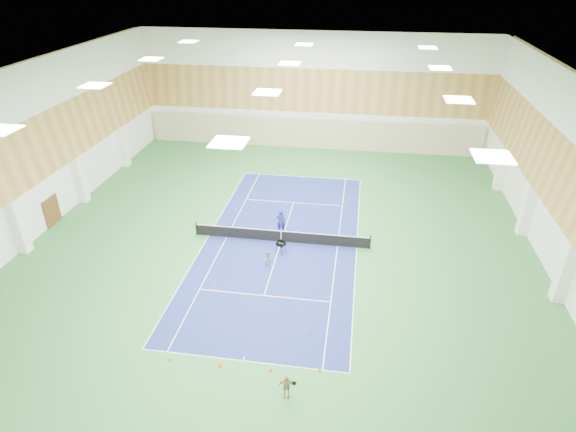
{
  "coord_description": "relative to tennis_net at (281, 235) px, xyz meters",
  "views": [
    {
      "loc": [
        5.09,
        -29.54,
        18.44
      ],
      "look_at": [
        0.45,
        0.35,
        2.0
      ],
      "focal_mm": 30.0,
      "sensor_mm": 36.0,
      "label": 1
    }
  ],
  "objects": [
    {
      "name": "cone_base_d",
      "position": [
        3.97,
        -11.96,
        -0.44
      ],
      "size": [
        0.21,
        0.21,
        0.23
      ],
      "primitive_type": "cone",
      "color": "orange",
      "rests_on": "ground"
    },
    {
      "name": "coach",
      "position": [
        -0.24,
        1.41,
        0.38
      ],
      "size": [
        0.72,
        0.51,
        1.87
      ],
      "primitive_type": "imported",
      "rotation": [
        0.0,
        0.0,
        3.24
      ],
      "color": "navy",
      "rests_on": "ground"
    },
    {
      "name": "cone_base_c",
      "position": [
        1.55,
        -12.31,
        -0.45
      ],
      "size": [
        0.19,
        0.19,
        0.21
      ],
      "primitive_type": "cone",
      "color": "#DE490B",
      "rests_on": "ground"
    },
    {
      "name": "cone_svc_d",
      "position": [
        3.83,
        -5.9,
        -0.45
      ],
      "size": [
        0.17,
        0.17,
        0.19
      ],
      "primitive_type": "cone",
      "color": "#DB5E0B",
      "rests_on": "ground"
    },
    {
      "name": "wood_cladding",
      "position": [
        0.0,
        0.0,
        7.45
      ],
      "size": [
        36.0,
        40.0,
        8.0
      ],
      "primitive_type": null,
      "color": "#C08C47",
      "rests_on": "room_shell"
    },
    {
      "name": "tennis_net",
      "position": [
        0.0,
        0.0,
        0.0
      ],
      "size": [
        12.8,
        0.1,
        1.1
      ],
      "primitive_type": null,
      "color": "black",
      "rests_on": "ground"
    },
    {
      "name": "room_shell",
      "position": [
        0.0,
        0.0,
        5.45
      ],
      "size": [
        36.0,
        40.0,
        12.0
      ],
      "primitive_type": null,
      "color": "white",
      "rests_on": "ground"
    },
    {
      "name": "ground",
      "position": [
        0.0,
        0.0,
        -0.55
      ],
      "size": [
        40.0,
        40.0,
        0.0
      ],
      "primitive_type": "plane",
      "color": "#317336",
      "rests_on": "ground"
    },
    {
      "name": "tennis_balls_scatter",
      "position": [
        0.0,
        0.0,
        -0.5
      ],
      "size": [
        10.57,
        22.77,
        0.07
      ],
      "primitive_type": null,
      "color": "yellow",
      "rests_on": "ground"
    },
    {
      "name": "cone_base_b",
      "position": [
        -1.06,
        -12.45,
        -0.43
      ],
      "size": [
        0.22,
        0.22,
        0.24
      ],
      "primitive_type": "cone",
      "color": "#E8500C",
      "rests_on": "ground"
    },
    {
      "name": "court_surface",
      "position": [
        0.0,
        0.0,
        -0.55
      ],
      "size": [
        10.97,
        23.77,
        0.01
      ],
      "primitive_type": "cube",
      "color": "navy",
      "rests_on": "ground"
    },
    {
      "name": "cone_svc_c",
      "position": [
        1.1,
        -6.22,
        -0.43
      ],
      "size": [
        0.22,
        0.22,
        0.25
      ],
      "primitive_type": "cone",
      "color": "#EC440C",
      "rests_on": "ground"
    },
    {
      "name": "ceiling_light_grid",
      "position": [
        0.0,
        0.0,
        11.37
      ],
      "size": [
        21.4,
        25.4,
        0.06
      ],
      "primitive_type": null,
      "color": "white",
      "rests_on": "room_shell"
    },
    {
      "name": "door_left_b",
      "position": [
        -17.92,
        0.0,
        0.55
      ],
      "size": [
        0.08,
        1.8,
        2.2
      ],
      "primitive_type": "cube",
      "color": "#593319",
      "rests_on": "ground"
    },
    {
      "name": "back_curtain",
      "position": [
        0.0,
        19.75,
        1.05
      ],
      "size": [
        35.4,
        0.16,
        3.2
      ],
      "primitive_type": "cube",
      "color": "#C6B793",
      "rests_on": "ground"
    },
    {
      "name": "cone_svc_a",
      "position": [
        -3.18,
        -6.18,
        -0.43
      ],
      "size": [
        0.22,
        0.22,
        0.24
      ],
      "primitive_type": "cone",
      "color": "orange",
      "rests_on": "ground"
    },
    {
      "name": "cone_svc_b",
      "position": [
        -1.28,
        -6.9,
        -0.45
      ],
      "size": [
        0.19,
        0.19,
        0.21
      ],
      "primitive_type": "cone",
      "color": "#F3490C",
      "rests_on": "ground"
    },
    {
      "name": "child_court",
      "position": [
        -0.33,
        -3.16,
        -0.01
      ],
      "size": [
        0.54,
        0.42,
        1.08
      ],
      "primitive_type": "imported",
      "rotation": [
        0.0,
        0.0,
        -0.03
      ],
      "color": "gray",
      "rests_on": "ground"
    },
    {
      "name": "ball_cart",
      "position": [
        0.24,
        -1.47,
        -0.08
      ],
      "size": [
        0.72,
        0.72,
        0.95
      ],
      "primitive_type": null,
      "rotation": [
        0.0,
        0.0,
        -0.41
      ],
      "color": "black",
      "rests_on": "ground"
    },
    {
      "name": "child_apron",
      "position": [
        2.56,
        -13.75,
        0.1
      ],
      "size": [
        0.79,
        0.39,
        1.31
      ],
      "primitive_type": "imported",
      "rotation": [
        0.0,
        0.0,
        0.09
      ],
      "color": "#9E895A",
      "rests_on": "ground"
    },
    {
      "name": "cone_base_a",
      "position": [
        -3.73,
        -12.44,
        -0.45
      ],
      "size": [
        0.19,
        0.19,
        0.21
      ],
      "primitive_type": "cone",
      "color": "#FE500D",
      "rests_on": "ground"
    }
  ]
}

